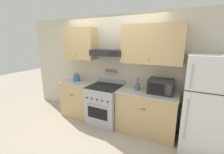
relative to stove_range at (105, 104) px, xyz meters
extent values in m
plane|color=#B2A38E|center=(0.00, -0.26, -0.47)|extent=(16.00, 16.00, 0.00)
cube|color=beige|center=(0.00, 0.39, 0.81)|extent=(5.20, 0.08, 2.55)
cube|color=tan|center=(-0.80, 0.19, 1.42)|extent=(0.84, 0.33, 0.78)
sphere|color=brown|center=(-0.80, 0.01, 1.13)|extent=(0.02, 0.02, 0.02)
cube|color=tan|center=(0.99, 0.19, 1.42)|extent=(1.22, 0.33, 0.78)
sphere|color=brown|center=(0.99, 0.01, 1.13)|extent=(0.02, 0.02, 0.02)
cube|color=#232326|center=(0.00, 0.17, 1.22)|extent=(0.79, 0.37, 0.14)
cube|color=black|center=(0.22, -0.02, 1.22)|extent=(0.19, 0.01, 0.06)
cube|color=tan|center=(0.00, 0.31, 0.74)|extent=(0.34, 0.07, 0.02)
cylinder|color=olive|center=(-0.14, 0.31, 0.78)|extent=(0.03, 0.03, 0.06)
cylinder|color=olive|center=(-0.07, 0.31, 0.78)|extent=(0.03, 0.03, 0.06)
cylinder|color=olive|center=(0.00, 0.31, 0.78)|extent=(0.03, 0.03, 0.06)
cylinder|color=olive|center=(0.07, 0.31, 0.78)|extent=(0.03, 0.03, 0.06)
cylinder|color=olive|center=(0.14, 0.31, 0.78)|extent=(0.03, 0.03, 0.06)
cube|color=tan|center=(-0.80, 0.05, -0.02)|extent=(0.84, 0.59, 0.88)
cube|color=#B7B2A3|center=(-0.80, 0.05, 0.43)|extent=(0.86, 0.62, 0.03)
cylinder|color=brown|center=(-0.80, -0.26, 0.19)|extent=(0.10, 0.01, 0.01)
cube|color=tan|center=(0.99, 0.05, -0.02)|extent=(1.22, 0.59, 0.88)
cube|color=#B7B2A3|center=(0.99, 0.05, 0.43)|extent=(1.25, 0.62, 0.03)
cylinder|color=brown|center=(0.99, -0.26, 0.19)|extent=(0.10, 0.01, 0.01)
cube|color=#ADAFB5|center=(0.00, 0.00, -0.01)|extent=(0.73, 0.68, 0.91)
cube|color=black|center=(0.00, -0.35, -0.08)|extent=(0.50, 0.01, 0.26)
cylinder|color=#ADAFB5|center=(0.00, -0.37, 0.10)|extent=(0.51, 0.02, 0.02)
cube|color=black|center=(0.00, 0.00, 0.45)|extent=(0.73, 0.68, 0.01)
cylinder|color=#232326|center=(-0.18, -0.16, 0.47)|extent=(0.11, 0.11, 0.02)
cylinder|color=#232326|center=(0.18, -0.16, 0.47)|extent=(0.11, 0.11, 0.02)
cylinder|color=#232326|center=(-0.18, 0.16, 0.47)|extent=(0.11, 0.11, 0.02)
cylinder|color=#232326|center=(0.18, 0.16, 0.47)|extent=(0.11, 0.11, 0.02)
cylinder|color=black|center=(-0.26, -0.36, 0.25)|extent=(0.03, 0.02, 0.03)
cylinder|color=black|center=(-0.13, -0.36, 0.25)|extent=(0.03, 0.02, 0.03)
cylinder|color=black|center=(0.00, -0.36, 0.25)|extent=(0.03, 0.02, 0.03)
cylinder|color=black|center=(0.13, -0.36, 0.25)|extent=(0.03, 0.02, 0.03)
cylinder|color=black|center=(0.26, -0.36, 0.25)|extent=(0.03, 0.02, 0.03)
cube|color=#ADAFB5|center=(0.00, 0.32, 0.51)|extent=(0.73, 0.04, 0.11)
cube|color=white|center=(2.00, -0.01, 0.40)|extent=(0.67, 0.71, 1.73)
cube|color=black|center=(2.00, -0.37, 0.71)|extent=(0.67, 0.01, 0.01)
cylinder|color=#ADAFB5|center=(1.75, -0.38, 0.96)|extent=(0.02, 0.02, 0.38)
cylinder|color=#ADAFB5|center=(1.75, -0.38, 0.23)|extent=(0.02, 0.02, 0.73)
cylinder|color=teal|center=(-0.91, 0.10, 0.51)|extent=(0.18, 0.18, 0.13)
ellipsoid|color=teal|center=(-0.91, 0.10, 0.57)|extent=(0.17, 0.17, 0.07)
sphere|color=black|center=(-0.91, 0.10, 0.62)|extent=(0.02, 0.02, 0.02)
cylinder|color=teal|center=(-0.82, 0.10, 0.53)|extent=(0.11, 0.04, 0.10)
torus|color=black|center=(-0.91, 0.10, 0.60)|extent=(0.16, 0.01, 0.16)
cube|color=#232326|center=(1.24, 0.12, 0.59)|extent=(0.49, 0.38, 0.29)
cube|color=black|center=(1.18, -0.08, 0.59)|extent=(0.29, 0.01, 0.18)
cube|color=#38383D|center=(1.41, -0.08, 0.59)|extent=(0.10, 0.01, 0.21)
cylinder|color=slate|center=(0.76, 0.10, 0.51)|extent=(0.11, 0.11, 0.12)
cylinder|color=olive|center=(0.74, 0.09, 0.65)|extent=(0.01, 0.05, 0.16)
cylinder|color=#28282B|center=(0.77, 0.10, 0.65)|extent=(0.01, 0.04, 0.16)
cylinder|color=#B2B2B7|center=(0.78, 0.11, 0.65)|extent=(0.01, 0.03, 0.16)
camera|label=1|loc=(1.66, -2.92, 1.48)|focal=24.00mm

